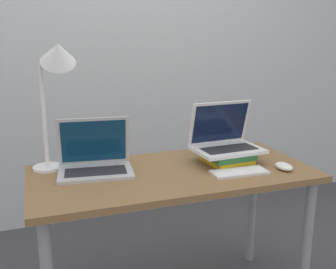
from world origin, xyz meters
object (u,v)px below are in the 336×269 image
object	(u,v)px
book_stack	(227,156)
desk_lamp	(56,69)
laptop_on_books	(225,140)
laptop_left	(95,161)
wireless_keyboard	(239,172)
mouse	(284,166)

from	to	relation	value
book_stack	desk_lamp	world-z (taller)	desk_lamp
book_stack	laptop_on_books	size ratio (longest dim) A/B	0.72
laptop_left	wireless_keyboard	xyz separation A→B (m)	(0.63, -0.25, -0.04)
desk_lamp	wireless_keyboard	bearing A→B (deg)	-22.88
wireless_keyboard	desk_lamp	world-z (taller)	desk_lamp
wireless_keyboard	book_stack	bearing A→B (deg)	82.51
wireless_keyboard	laptop_on_books	bearing A→B (deg)	84.03
desk_lamp	laptop_left	bearing A→B (deg)	-28.23
laptop_on_books	mouse	xyz separation A→B (m)	(0.21, -0.21, -0.09)
laptop_left	mouse	world-z (taller)	laptop_left
laptop_left	laptop_on_books	size ratio (longest dim) A/B	1.06
mouse	desk_lamp	bearing A→B (deg)	160.87
book_stack	wireless_keyboard	bearing A→B (deg)	-97.49
book_stack	laptop_on_books	xyz separation A→B (m)	(-0.00, 0.02, 0.08)
laptop_on_books	mouse	distance (m)	0.31
laptop_on_books	desk_lamp	xyz separation A→B (m)	(-0.80, 0.13, 0.37)
laptop_left	desk_lamp	world-z (taller)	desk_lamp
book_stack	desk_lamp	bearing A→B (deg)	169.16
laptop_on_books	desk_lamp	distance (m)	0.89
wireless_keyboard	mouse	size ratio (longest dim) A/B	2.50
laptop_left	laptop_on_books	world-z (taller)	laptop_on_books
mouse	desk_lamp	distance (m)	1.16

